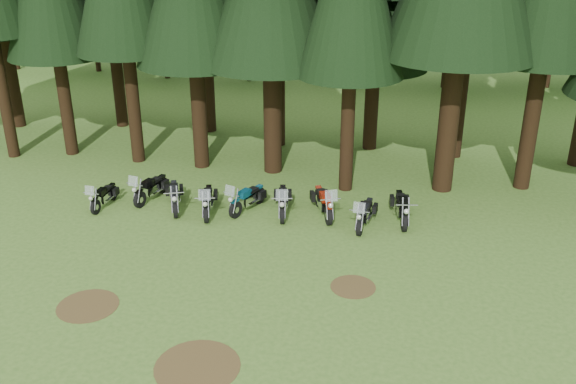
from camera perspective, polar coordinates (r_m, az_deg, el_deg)
name	(u,v)px	position (r m, az deg, el deg)	size (l,w,h in m)	color
ground	(207,281)	(20.31, -7.19, -7.82)	(120.00, 120.00, 0.00)	#416C24
decid_2	(165,4)	(44.58, -10.86, 16.06)	(6.72, 6.53, 8.40)	black
decid_3	(251,13)	(43.23, -3.29, 15.61)	(6.12, 5.95, 7.65)	black
decid_4	(350,15)	(43.35, 5.51, 15.37)	(5.93, 5.76, 7.41)	black
decid_6	(566,6)	(44.67, 23.46, 14.94)	(7.06, 6.86, 8.82)	black
dirt_patch_0	(88,306)	(19.86, -17.37, -9.63)	(1.80, 1.80, 0.01)	#4C3D1E
dirt_patch_1	(353,287)	(19.95, 5.80, -8.38)	(1.40, 1.40, 0.01)	#4C3D1E
dirt_patch_2	(197,366)	(16.94, -8.06, -15.10)	(2.20, 2.20, 0.01)	#4C3D1E
motorcycle_0	(104,197)	(25.81, -16.06, -0.41)	(0.38, 2.01, 1.26)	black
motorcycle_1	(151,189)	(25.94, -12.09, 0.27)	(0.76, 2.25, 1.42)	black
motorcycle_2	(175,197)	(25.02, -10.04, -0.44)	(0.97, 2.22, 0.94)	black
motorcycle_3	(208,202)	(24.42, -7.16, -0.86)	(0.82, 2.31, 1.46)	black
motorcycle_4	(247,199)	(24.52, -3.64, -0.65)	(1.08, 2.18, 1.41)	black
motorcycle_5	(283,202)	(24.18, -0.49, -0.89)	(0.71, 2.36, 1.48)	black
motorcycle_6	(324,203)	(24.11, 3.18, -0.98)	(1.14, 2.34, 1.51)	black
motorcycle_7	(365,215)	(23.42, 6.83, -2.00)	(0.57, 2.23, 1.40)	black
motorcycle_8	(402,208)	(24.03, 10.06, -1.45)	(0.52, 2.38, 0.97)	black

